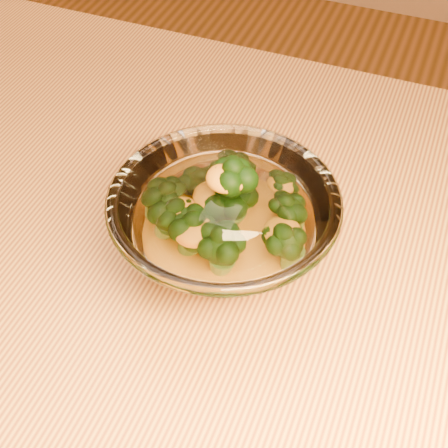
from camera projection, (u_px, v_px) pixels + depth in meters
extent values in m
cube|color=gold|center=(236.00, 330.00, 0.54)|extent=(1.20, 0.80, 0.04)
cylinder|color=brown|center=(29.00, 208.00, 1.17)|extent=(0.06, 0.06, 0.71)
ellipsoid|color=white|center=(224.00, 256.00, 0.56)|extent=(0.09, 0.09, 0.02)
torus|color=white|center=(224.00, 200.00, 0.51)|extent=(0.20, 0.20, 0.01)
ellipsoid|color=orange|center=(224.00, 241.00, 0.55)|extent=(0.10, 0.10, 0.03)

